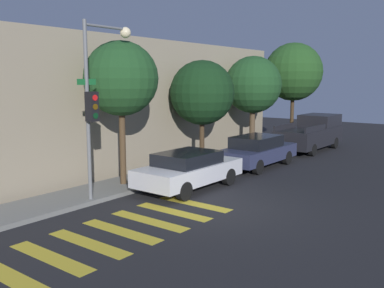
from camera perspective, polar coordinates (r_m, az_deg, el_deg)
The scene contains 12 objects.
ground_plane at distance 13.14m, azimuth 3.34°, elevation -8.50°, with size 60.00×60.00×0.00m, color black.
sidewalk at distance 15.75m, azimuth -9.29°, elevation -5.47°, with size 26.00×1.91×0.14m, color slate.
building_row at distance 18.76m, azimuth -18.66°, elevation 4.87°, with size 26.00×6.00×5.60m, color gray.
crosswalk at distance 11.33m, azimuth -9.45°, elevation -11.39°, with size 6.69×2.60×0.00m.
traffic_light_pole at distance 13.64m, azimuth -12.36°, elevation 7.24°, with size 2.19×0.56×5.64m.
sedan_near_corner at distance 15.18m, azimuth -0.41°, elevation -3.38°, with size 4.25×1.85×1.34m.
sedan_middle at distance 19.23m, azimuth 8.69°, elevation -0.89°, with size 4.41×1.80×1.41m.
pickup_truck at distance 24.71m, azimuth 15.65°, elevation 1.43°, with size 5.21×1.96×1.90m.
tree_near_corner at distance 15.29m, azimuth -9.44°, elevation 8.55°, with size 2.62×2.62×5.21m.
tree_midblock at distance 18.89m, azimuth 1.36°, elevation 6.82°, with size 2.84×2.84×4.72m.
tree_far_end at distance 22.64m, azimuth 8.14°, elevation 7.79°, with size 2.96×2.96×5.10m.
tree_behind_truck at distance 26.99m, azimuth 13.37°, elevation 9.32°, with size 3.50×3.50×6.11m.
Camera 1 is at (-10.39, -7.07, 3.82)m, focal length 40.00 mm.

